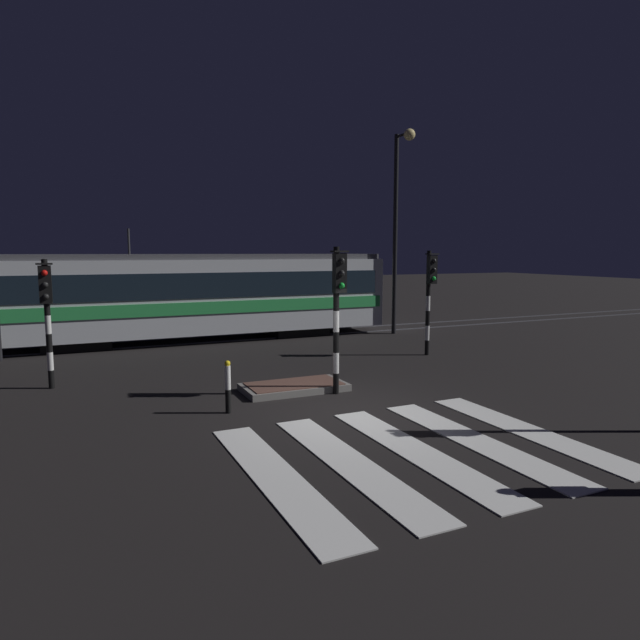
{
  "coord_description": "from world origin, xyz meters",
  "views": [
    {
      "loc": [
        -5.12,
        -9.93,
        3.33
      ],
      "look_at": [
        1.29,
        4.31,
        1.4
      ],
      "focal_mm": 30.99,
      "sensor_mm": 36.0,
      "label": 1
    }
  ],
  "objects_px": {
    "traffic_light_corner_far_left": "(47,304)",
    "street_lamp_trackside_right": "(399,210)",
    "bollard_island_edge": "(228,387)",
    "traffic_light_corner_far_right": "(430,287)",
    "tram": "(194,295)",
    "traffic_light_median_centre": "(338,298)"
  },
  "relations": [
    {
      "from": "traffic_light_corner_far_left",
      "to": "street_lamp_trackside_right",
      "type": "relative_size",
      "value": 0.4
    },
    {
      "from": "bollard_island_edge",
      "to": "traffic_light_corner_far_right",
      "type": "bearing_deg",
      "value": 25.67
    },
    {
      "from": "street_lamp_trackside_right",
      "to": "bollard_island_edge",
      "type": "distance_m",
      "value": 12.92
    },
    {
      "from": "traffic_light_corner_far_right",
      "to": "street_lamp_trackside_right",
      "type": "bearing_deg",
      "value": 70.66
    },
    {
      "from": "traffic_light_corner_far_right",
      "to": "tram",
      "type": "xyz_separation_m",
      "value": [
        -6.29,
        6.11,
        -0.48
      ]
    },
    {
      "from": "tram",
      "to": "traffic_light_corner_far_left",
      "type": "bearing_deg",
      "value": -128.12
    },
    {
      "from": "traffic_light_median_centre",
      "to": "tram",
      "type": "relative_size",
      "value": 0.23
    },
    {
      "from": "traffic_light_corner_far_right",
      "to": "bollard_island_edge",
      "type": "bearing_deg",
      "value": -154.33
    },
    {
      "from": "traffic_light_corner_far_left",
      "to": "traffic_light_corner_far_right",
      "type": "bearing_deg",
      "value": -0.49
    },
    {
      "from": "traffic_light_corner_far_left",
      "to": "street_lamp_trackside_right",
      "type": "height_order",
      "value": "street_lamp_trackside_right"
    },
    {
      "from": "traffic_light_corner_far_left",
      "to": "bollard_island_edge",
      "type": "bearing_deg",
      "value": -47.61
    },
    {
      "from": "traffic_light_corner_far_left",
      "to": "tram",
      "type": "bearing_deg",
      "value": 51.88
    },
    {
      "from": "traffic_light_corner_far_right",
      "to": "tram",
      "type": "bearing_deg",
      "value": 135.83
    },
    {
      "from": "traffic_light_corner_far_right",
      "to": "traffic_light_median_centre",
      "type": "relative_size",
      "value": 0.98
    },
    {
      "from": "tram",
      "to": "bollard_island_edge",
      "type": "distance_m",
      "value": 9.91
    },
    {
      "from": "street_lamp_trackside_right",
      "to": "tram",
      "type": "distance_m",
      "value": 8.64
    },
    {
      "from": "tram",
      "to": "bollard_island_edge",
      "type": "xyz_separation_m",
      "value": [
        -1.3,
        -9.76,
        -1.19
      ]
    },
    {
      "from": "traffic_light_corner_far_right",
      "to": "traffic_light_median_centre",
      "type": "distance_m",
      "value": 5.84
    },
    {
      "from": "traffic_light_corner_far_left",
      "to": "bollard_island_edge",
      "type": "height_order",
      "value": "traffic_light_corner_far_left"
    },
    {
      "from": "traffic_light_median_centre",
      "to": "tram",
      "type": "bearing_deg",
      "value": 98.7
    },
    {
      "from": "traffic_light_median_centre",
      "to": "tram",
      "type": "height_order",
      "value": "tram"
    },
    {
      "from": "traffic_light_corner_far_left",
      "to": "traffic_light_corner_far_right",
      "type": "xyz_separation_m",
      "value": [
        11.01,
        -0.09,
        0.14
      ]
    }
  ]
}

